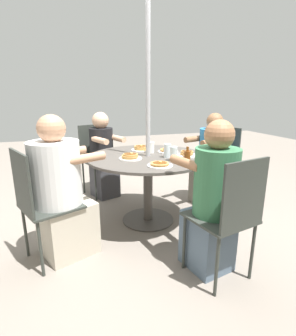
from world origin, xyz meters
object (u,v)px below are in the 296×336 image
at_px(diner_north, 61,195).
at_px(drinking_glass_b, 174,154).
at_px(patio_chair_east, 229,213).
at_px(pancake_plate_a, 160,165).
at_px(syrup_bottle, 187,156).
at_px(patio_chair_west, 97,155).
at_px(pancake_plate_d, 141,148).
at_px(patio_table, 148,168).
at_px(diner_south, 211,163).
at_px(coffee_cup, 151,147).
at_px(drinking_glass_a, 167,151).
at_px(pancake_plate_e, 130,157).
at_px(patio_chair_north, 39,200).
at_px(pancake_plate_b, 187,154).
at_px(diner_east, 212,204).
at_px(diner_west, 103,158).
at_px(patio_chair_south, 220,159).
at_px(pancake_plate_c, 168,151).

relative_size(diner_north, drinking_glass_b, 8.63).
xyz_separation_m(patio_chair_east, pancake_plate_a, (0.26, -0.68, 0.20)).
relative_size(pancake_plate_a, syrup_bottle, 1.63).
xyz_separation_m(patio_chair_west, syrup_bottle, (-0.68, 1.37, 0.24)).
xyz_separation_m(patio_chair_west, pancake_plate_d, (-0.42, 0.75, 0.21)).
height_order(patio_table, patio_chair_east, patio_chair_east).
bearing_deg(syrup_bottle, diner_south, -136.58).
relative_size(patio_table, pancake_plate_d, 5.51).
height_order(pancake_plate_a, syrup_bottle, syrup_bottle).
height_order(coffee_cup, drinking_glass_a, drinking_glass_a).
xyz_separation_m(pancake_plate_e, syrup_bottle, (-0.49, 0.25, 0.03)).
distance_m(patio_chair_north, diner_south, 2.06).
bearing_deg(pancake_plate_e, pancake_plate_b, 175.98).
bearing_deg(patio_chair_east, diner_east, 90.00).
distance_m(patio_table, diner_east, 0.95).
bearing_deg(pancake_plate_a, syrup_bottle, -163.97).
height_order(patio_table, diner_west, diner_west).
height_order(diner_east, diner_south, diner_east).
relative_size(syrup_bottle, coffee_cup, 1.20).
xyz_separation_m(pancake_plate_b, pancake_plate_e, (0.59, -0.04, 0.00)).
distance_m(diner_north, pancake_plate_b, 1.30).
bearing_deg(patio_chair_north, patio_chair_east, 39.42).
distance_m(patio_chair_south, patio_chair_west, 1.65).
xyz_separation_m(diner_north, patio_chair_west, (-0.47, -1.42, 0.00)).
height_order(patio_chair_north, drinking_glass_a, patio_chair_north).
xyz_separation_m(patio_chair_east, syrup_bottle, (-0.05, -0.77, 0.24)).
bearing_deg(patio_chair_north, patio_table, 90.00).
bearing_deg(pancake_plate_e, pancake_plate_c, -158.35).
relative_size(diner_east, diner_south, 1.04).
bearing_deg(patio_chair_east, pancake_plate_c, 76.38).
relative_size(pancake_plate_e, coffee_cup, 1.96).
bearing_deg(diner_south, pancake_plate_d, 71.73).
distance_m(diner_west, pancake_plate_c, 1.00).
bearing_deg(patio_chair_east, diner_west, 93.96).
height_order(patio_chair_west, pancake_plate_e, patio_chair_west).
bearing_deg(coffee_cup, patio_chair_south, -169.90).
relative_size(coffee_cup, drinking_glass_b, 0.84).
xyz_separation_m(patio_chair_west, pancake_plate_c, (-0.66, 0.93, 0.20)).
height_order(patio_table, pancake_plate_c, pancake_plate_c).
height_order(pancake_plate_a, pancake_plate_d, pancake_plate_d).
height_order(drinking_glass_a, drinking_glass_b, drinking_glass_b).
bearing_deg(diner_north, diner_west, 133.82).
xyz_separation_m(diner_south, coffee_cup, (0.83, 0.13, 0.27)).
xyz_separation_m(diner_north, pancake_plate_e, (-0.66, -0.30, 0.21)).
height_order(patio_table, diner_east, diner_east).
distance_m(diner_west, pancake_plate_e, 0.99).
distance_m(pancake_plate_a, drinking_glass_b, 0.24).
xyz_separation_m(diner_west, pancake_plate_c, (-0.60, 0.77, 0.21)).
relative_size(diner_east, pancake_plate_b, 5.16).
distance_m(pancake_plate_a, coffee_cup, 0.56).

